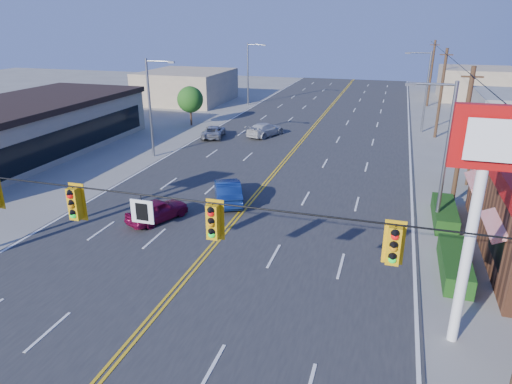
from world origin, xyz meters
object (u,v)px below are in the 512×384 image
(signal_span, at_px, (106,223))
(car_blue, at_px, (228,192))
(car_silver, at_px, (214,132))
(kfc_pylon, at_px, (481,182))
(car_magenta, at_px, (157,211))
(car_white, at_px, (265,130))

(signal_span, xyz_separation_m, car_blue, (-1.23, 14.00, -4.16))
(car_silver, bearing_deg, kfc_pylon, 115.38)
(kfc_pylon, distance_m, car_silver, 32.52)
(car_magenta, relative_size, car_silver, 0.90)
(signal_span, relative_size, car_magenta, 6.52)
(car_blue, bearing_deg, car_silver, -89.78)
(car_magenta, height_order, car_blue, car_blue)
(signal_span, distance_m, car_magenta, 11.75)
(car_blue, relative_size, car_white, 0.97)
(signal_span, height_order, car_white, signal_span)
(signal_span, distance_m, kfc_pylon, 11.87)
(car_magenta, relative_size, car_white, 0.83)
(signal_span, distance_m, car_white, 31.87)
(car_magenta, height_order, car_white, car_white)
(signal_span, xyz_separation_m, car_white, (-3.73, 31.36, -4.23))
(car_blue, height_order, car_silver, car_blue)
(signal_span, distance_m, car_blue, 14.65)
(signal_span, bearing_deg, car_white, 96.78)
(kfc_pylon, bearing_deg, car_magenta, 157.94)
(kfc_pylon, distance_m, car_blue, 16.75)
(car_magenta, distance_m, car_white, 21.20)
(signal_span, relative_size, car_silver, 5.90)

